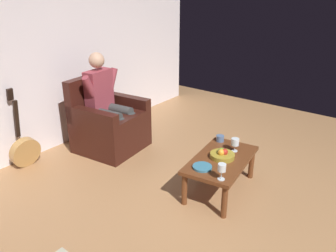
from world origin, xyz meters
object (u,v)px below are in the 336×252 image
at_px(armchair, 109,125).
at_px(candle_jar, 220,138).
at_px(guitar, 25,149).
at_px(decorative_dish, 202,167).
at_px(coffee_table, 221,163).
at_px(wine_glass_near, 222,168).
at_px(person_seated, 106,99).
at_px(wine_glass_far, 235,143).
at_px(fruit_bowl, 222,155).

height_order(armchair, candle_jar, armchair).
relative_size(guitar, decorative_dish, 5.00).
height_order(coffee_table, wine_glass_near, wine_glass_near).
bearing_deg(person_seated, wine_glass_far, 91.27).
xyz_separation_m(guitar, decorative_dish, (-0.69, 2.13, 0.18)).
bearing_deg(armchair, wine_glass_near, 72.91).
xyz_separation_m(person_seated, decorative_dish, (0.30, 1.68, -0.30)).
relative_size(armchair, fruit_bowl, 3.76).
height_order(fruit_bowl, candle_jar, fruit_bowl).
bearing_deg(coffee_table, guitar, -65.51).
bearing_deg(armchair, fruit_bowl, 84.16).
height_order(person_seated, coffee_table, person_seated).
xyz_separation_m(wine_glass_far, candle_jar, (-0.13, -0.25, -0.07)).
bearing_deg(person_seated, fruit_bowl, 84.18).
bearing_deg(wine_glass_far, guitar, -61.00).
bearing_deg(person_seated, candle_jar, 97.18).
xyz_separation_m(wine_glass_near, fruit_bowl, (-0.38, -0.21, -0.08)).
height_order(person_seated, fruit_bowl, person_seated).
bearing_deg(coffee_table, decorative_dish, -9.09).
distance_m(wine_glass_far, decorative_dish, 0.55).
relative_size(armchair, decorative_dish, 4.98).
xyz_separation_m(wine_glass_near, decorative_dish, (-0.07, -0.26, -0.10)).
distance_m(armchair, guitar, 1.09).
height_order(armchair, coffee_table, armchair).
bearing_deg(wine_glass_near, candle_jar, -149.55).
height_order(guitar, decorative_dish, guitar).
relative_size(fruit_bowl, candle_jar, 2.81).
bearing_deg(guitar, decorative_dish, 107.98).
bearing_deg(coffee_table, wine_glass_near, 29.44).
bearing_deg(wine_glass_far, decorative_dish, -8.67).
xyz_separation_m(armchair, coffee_table, (-0.01, 1.73, -0.01)).
bearing_deg(guitar, candle_jar, 124.66).
height_order(person_seated, wine_glass_far, person_seated).
bearing_deg(candle_jar, person_seated, -76.37).
xyz_separation_m(decorative_dish, candle_jar, (-0.66, -0.17, 0.02)).
bearing_deg(fruit_bowl, coffee_table, -10.94).
relative_size(person_seated, decorative_dish, 6.62).
height_order(wine_glass_far, candle_jar, wine_glass_far).
relative_size(coffee_table, decorative_dish, 5.13).
bearing_deg(candle_jar, wine_glass_far, 63.40).
distance_m(person_seated, decorative_dish, 1.73).
xyz_separation_m(guitar, candle_jar, (-1.35, 1.96, 0.21)).
bearing_deg(guitar, armchair, 155.48).
distance_m(fruit_bowl, decorative_dish, 0.32).
bearing_deg(decorative_dish, fruit_bowl, 170.83).
height_order(armchair, decorative_dish, armchair).
relative_size(coffee_table, guitar, 1.03).
xyz_separation_m(armchair, guitar, (0.99, -0.45, -0.12)).
xyz_separation_m(coffee_table, candle_jar, (-0.36, -0.22, 0.10)).
relative_size(armchair, candle_jar, 10.56).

